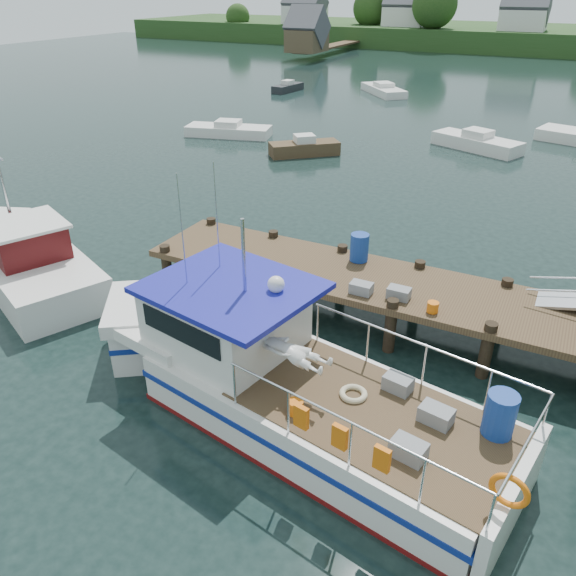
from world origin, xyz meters
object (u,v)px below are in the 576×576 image
at_px(lobster_boat, 274,375).
at_px(moored_a, 229,130).
at_px(moored_d, 383,90).
at_px(moored_e, 288,87).
at_px(moored_b, 477,142).
at_px(moored_rowboat, 304,147).
at_px(work_boat, 24,256).

distance_m(lobster_boat, moored_a, 27.01).
xyz_separation_m(moored_d, moored_e, (-8.27, -2.72, -0.01)).
bearing_deg(moored_b, moored_a, -178.02).
height_order(moored_rowboat, moored_a, moored_rowboat).
xyz_separation_m(lobster_boat, moored_d, (-11.51, 41.68, -0.63)).
relative_size(lobster_boat, moored_b, 2.04).
bearing_deg(moored_b, moored_d, 112.73).
relative_size(moored_rowboat, moored_d, 0.68).
relative_size(moored_rowboat, moored_b, 0.69).
distance_m(moored_a, moored_d, 19.92).
height_order(lobster_boat, moored_a, lobster_boat).
relative_size(work_boat, moored_e, 2.38).
relative_size(lobster_boat, moored_rowboat, 2.94).
bearing_deg(moored_b, lobster_boat, -102.17).
bearing_deg(moored_e, work_boat, -79.22).
distance_m(moored_rowboat, moored_b, 10.48).
bearing_deg(moored_a, moored_rowboat, -11.33).
bearing_deg(moored_d, moored_b, -66.32).
bearing_deg(moored_d, moored_e, -173.84).
distance_m(lobster_boat, moored_e, 43.70).
bearing_deg(moored_rowboat, moored_a, 152.00).
height_order(work_boat, moored_d, work_boat).
relative_size(lobster_boat, moored_e, 3.10).
height_order(lobster_boat, moored_b, lobster_boat).
height_order(work_boat, moored_b, work_boat).
relative_size(lobster_boat, moored_d, 1.99).
height_order(work_boat, moored_e, work_boat).
bearing_deg(moored_rowboat, work_boat, -107.33).
height_order(lobster_boat, moored_rowboat, lobster_boat).
xyz_separation_m(lobster_boat, work_boat, (-10.77, 2.10, -0.24)).
height_order(lobster_boat, work_boat, lobster_boat).
relative_size(moored_b, moored_d, 0.98).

